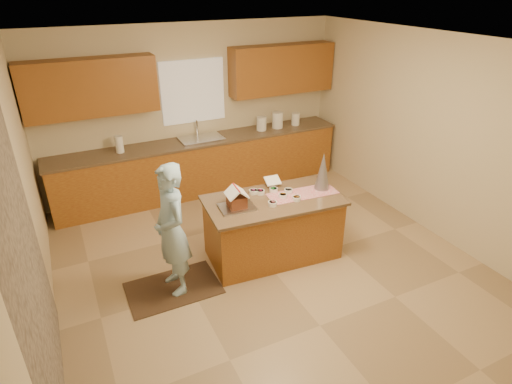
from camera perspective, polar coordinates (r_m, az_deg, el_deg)
floor at (r=5.47m, az=1.89°, el=-10.04°), size 5.50×5.50×0.00m
ceiling at (r=4.42m, az=2.44°, el=19.24°), size 5.50×5.50×0.00m
wall_back at (r=7.19m, az=-8.39°, el=10.95°), size 5.50×5.50×0.00m
wall_front at (r=3.05m, az=28.31°, el=-16.46°), size 5.50×5.50×0.00m
wall_left at (r=4.33m, az=-28.58°, el=-3.23°), size 5.50×5.50×0.00m
wall_right at (r=6.29m, az=22.83°, el=6.81°), size 5.50×5.50×0.00m
stone_accent at (r=3.69m, az=-27.90°, el=-10.20°), size 0.00×2.50×2.50m
window_curtain at (r=7.09m, az=-8.48°, el=13.22°), size 1.05×0.03×1.00m
back_counter_base at (r=7.22m, az=-7.16°, el=3.43°), size 4.80×0.60×0.88m
back_counter_top at (r=7.05m, az=-7.37°, el=6.86°), size 4.85×0.63×0.04m
upper_cabinet_left at (r=6.59m, az=-21.39°, el=12.94°), size 1.85×0.35×0.80m
upper_cabinet_right at (r=7.51m, az=3.51°, el=16.17°), size 1.85×0.35×0.80m
sink at (r=7.06m, az=-7.37°, el=6.78°), size 0.70×0.45×0.12m
faucet at (r=7.16m, az=-7.93°, el=8.49°), size 0.03×0.03×0.28m
island_base at (r=5.48m, az=2.27°, el=-4.97°), size 1.68×0.94×0.79m
island_top at (r=5.27m, az=2.35°, el=-1.14°), size 1.76×1.02×0.04m
table_runner at (r=5.42m, az=6.29°, el=-0.21°), size 0.93×0.40×0.01m
baking_tray at (r=5.06m, az=-2.59°, el=-2.03°), size 0.44×0.34×0.02m
cookbook at (r=5.56m, az=2.24°, el=1.55°), size 0.21×0.17×0.08m
tinsel_tree at (r=5.49m, az=8.98°, el=2.79°), size 0.21×0.21×0.50m
rug at (r=5.23m, az=-11.05°, el=-12.56°), size 1.06×0.69×0.01m
boy at (r=4.79m, az=-11.29°, el=-5.08°), size 0.43×0.61×1.56m
canister_a at (r=7.41m, az=0.74°, el=9.19°), size 0.17×0.17×0.24m
canister_b at (r=7.55m, az=2.91°, el=9.65°), size 0.19×0.19×0.28m
canister_c at (r=7.73m, az=5.34°, el=9.75°), size 0.15×0.15×0.21m
paper_towel at (r=6.73m, az=-17.91°, el=6.13°), size 0.12×0.12×0.26m
gingerbread_house at (r=5.01m, az=-2.62°, el=-0.97°), size 0.27×0.27×0.25m
candy_bowls at (r=5.32m, az=2.62°, el=-0.34°), size 0.52×0.51×0.05m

